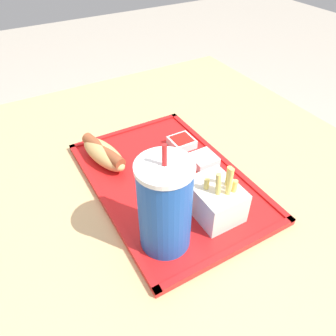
% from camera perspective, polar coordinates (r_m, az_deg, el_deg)
% --- Properties ---
extents(dining_table, '(1.14, 0.91, 0.77)m').
position_cam_1_polar(dining_table, '(0.98, 2.94, -20.46)').
color(dining_table, tan).
rests_on(dining_table, ground_plane).
extents(food_tray, '(0.43, 0.29, 0.01)m').
position_cam_1_polar(food_tray, '(0.68, 0.00, -2.22)').
color(food_tray, red).
rests_on(food_tray, dining_table).
extents(soda_cup, '(0.09, 0.09, 0.20)m').
position_cam_1_polar(soda_cup, '(0.51, -0.54, -6.67)').
color(soda_cup, '#194CA5').
rests_on(soda_cup, food_tray).
extents(hot_dog_far, '(0.15, 0.08, 0.04)m').
position_cam_1_polar(hot_dog_far, '(0.72, -11.16, 2.55)').
color(hot_dog_far, tan).
rests_on(hot_dog_far, food_tray).
extents(fries_carton, '(0.10, 0.08, 0.12)m').
position_cam_1_polar(fries_carton, '(0.60, 8.32, -5.40)').
color(fries_carton, silver).
rests_on(fries_carton, food_tray).
extents(sauce_cup_mayo, '(0.05, 0.05, 0.02)m').
position_cam_1_polar(sauce_cup_mayo, '(0.72, 6.18, 1.49)').
color(sauce_cup_mayo, silver).
rests_on(sauce_cup_mayo, food_tray).
extents(sauce_cup_ketchup, '(0.05, 0.05, 0.02)m').
position_cam_1_polar(sauce_cup_ketchup, '(0.76, 2.41, 4.53)').
color(sauce_cup_ketchup, silver).
rests_on(sauce_cup_ketchup, food_tray).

